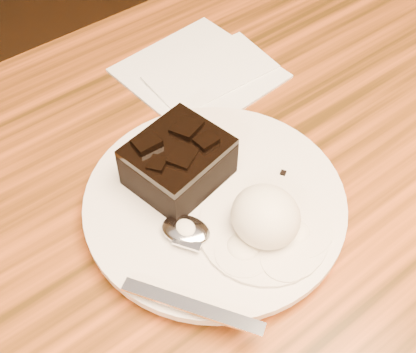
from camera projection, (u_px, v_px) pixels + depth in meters
plate at (215, 205)px, 0.49m from camera, size 0.23×0.23×0.02m
brownie at (178, 164)px, 0.49m from camera, size 0.09×0.08×0.04m
ice_cream_scoop at (266, 216)px, 0.45m from camera, size 0.06×0.06×0.05m
melt_puddle at (264, 229)px, 0.46m from camera, size 0.11×0.11×0.00m
spoon at (186, 231)px, 0.46m from camera, size 0.12×0.16×0.01m
napkin at (199, 72)px, 0.62m from camera, size 0.16×0.16×0.01m
crumb_a at (236, 233)px, 0.46m from camera, size 0.01×0.01×0.00m
crumb_b at (283, 173)px, 0.50m from camera, size 0.01×0.01×0.00m
crumb_c at (287, 229)px, 0.46m from camera, size 0.01×0.00×0.00m
crumb_d at (220, 250)px, 0.45m from camera, size 0.01×0.01×0.00m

